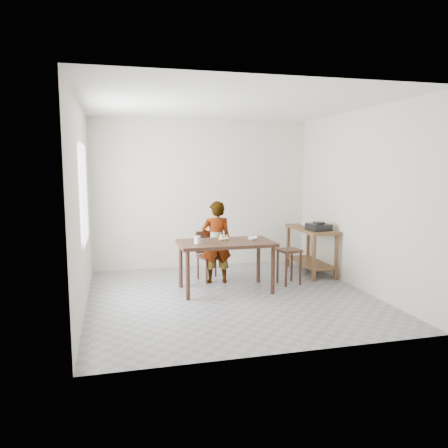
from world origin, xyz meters
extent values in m
cube|color=gray|center=(0.00, 0.00, -0.02)|extent=(4.00, 4.00, 0.04)
cube|color=white|center=(0.00, 0.00, 2.72)|extent=(4.00, 4.00, 0.04)
cube|color=beige|center=(0.00, 2.02, 1.35)|extent=(4.00, 0.04, 2.70)
cube|color=beige|center=(0.00, -2.02, 1.35)|extent=(4.00, 0.04, 2.70)
cube|color=beige|center=(-2.02, 0.00, 1.35)|extent=(0.04, 4.00, 2.70)
cube|color=beige|center=(2.02, 0.00, 1.35)|extent=(0.04, 4.00, 2.70)
cube|color=white|center=(-1.97, 0.20, 1.50)|extent=(0.02, 1.10, 1.30)
imported|color=white|center=(-0.03, 0.77, 0.66)|extent=(0.51, 0.35, 1.32)
cylinder|color=silver|center=(-0.44, 0.22, 0.81)|extent=(0.09, 0.09, 0.11)
imported|color=white|center=(0.43, 0.32, 0.77)|extent=(0.18, 0.18, 0.05)
imported|color=white|center=(1.69, 1.16, 0.83)|extent=(0.28, 0.28, 0.05)
cube|color=black|center=(1.70, 0.69, 0.86)|extent=(0.36, 0.36, 0.11)
camera|label=1|loc=(-1.60, -5.89, 1.88)|focal=35.00mm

